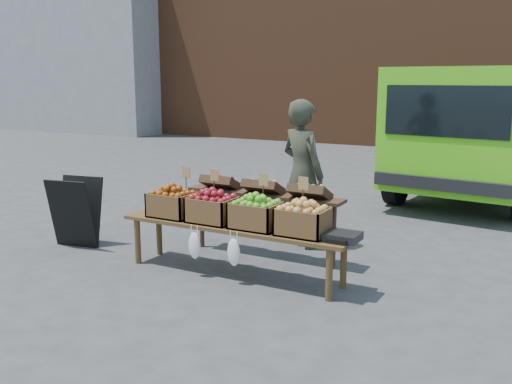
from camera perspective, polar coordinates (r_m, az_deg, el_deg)
The scene contains 12 objects.
ground at distance 6.63m, azimuth -10.71°, elevation -7.75°, with size 80.00×80.00×0.00m, color #3F3F42.
grey_building at distance 25.38m, azimuth -16.96°, elevation 13.87°, with size 8.00×3.00×7.00m, color gray.
delivery_van at distance 11.23m, azimuth 22.00°, elevation 5.44°, with size 2.37×5.17×2.31m, color #55C817, non-canonical shape.
vendor at distance 7.30m, azimuth 4.66°, elevation 1.83°, with size 0.69×0.45×1.89m, color #313426.
chalkboard_sign at distance 7.69m, azimuth -17.58°, elevation -1.91°, with size 0.60×0.33×0.91m, color black, non-canonical shape.
back_table at distance 6.86m, azimuth 0.76°, elevation -2.37°, with size 2.10×0.44×1.04m, color #3A2518, non-canonical shape.
display_bench at distance 6.31m, azimuth -2.21°, elevation -5.81°, with size 2.70×0.56×0.57m, color #4E371C, non-canonical shape.
crate_golden_apples at distance 6.66m, azimuth -8.33°, elevation -1.25°, with size 0.50×0.40×0.28m, color #873F11, non-canonical shape.
crate_russet_pears at distance 6.35m, azimuth -4.36°, elevation -1.78°, with size 0.50×0.40×0.28m, color maroon, non-canonical shape.
crate_red_apples at distance 6.07m, azimuth -0.01°, elevation -2.35°, with size 0.50×0.40×0.28m, color #469C25, non-canonical shape.
crate_green_apples at distance 5.83m, azimuth 4.73°, elevation -2.96°, with size 0.50×0.40×0.28m, color gold, non-canonical shape.
weighing_scale at distance 5.70m, azimuth 8.62°, elevation -4.42°, with size 0.34×0.30×0.08m, color black.
Camera 1 is at (4.05, -4.80, 2.14)m, focal length 40.00 mm.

